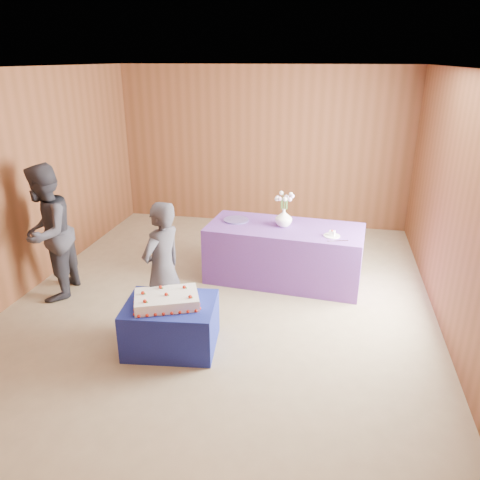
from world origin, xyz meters
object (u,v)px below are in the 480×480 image
(sheet_cake, at_px, (167,299))
(guest_left, at_px, (162,269))
(cake_table, at_px, (171,325))
(vase, at_px, (284,218))
(serving_table, at_px, (284,253))
(guest_right, at_px, (47,233))

(sheet_cake, relative_size, guest_left, 0.52)
(cake_table, distance_m, vase, 2.14)
(guest_left, bearing_deg, vase, 166.69)
(serving_table, height_order, vase, vase)
(serving_table, distance_m, guest_right, 2.97)
(serving_table, relative_size, guest_right, 1.20)
(serving_table, xyz_separation_m, guest_right, (-2.75, -1.02, 0.46))
(vase, bearing_deg, cake_table, -116.92)
(serving_table, xyz_separation_m, vase, (-0.03, 0.03, 0.49))
(sheet_cake, bearing_deg, guest_left, 93.25)
(vase, bearing_deg, serving_table, -44.26)
(sheet_cake, relative_size, guest_right, 0.46)
(sheet_cake, bearing_deg, serving_table, 39.95)
(vase, height_order, guest_left, guest_left)
(sheet_cake, bearing_deg, cake_table, 32.54)
(sheet_cake, bearing_deg, vase, 40.93)
(sheet_cake, bearing_deg, guest_right, 133.62)
(cake_table, distance_m, serving_table, 2.04)
(vase, bearing_deg, guest_left, -125.07)
(sheet_cake, height_order, vase, vase)
(vase, relative_size, guest_left, 0.16)
(cake_table, distance_m, guest_left, 0.58)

